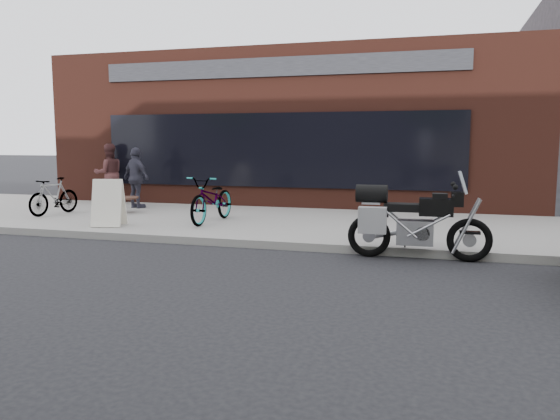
{
  "coord_description": "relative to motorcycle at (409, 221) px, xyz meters",
  "views": [
    {
      "loc": [
        2.27,
        -5.23,
        1.93
      ],
      "look_at": [
        -0.12,
        3.04,
        0.85
      ],
      "focal_mm": 35.0,
      "sensor_mm": 36.0,
      "label": 1
    }
  ],
  "objects": [
    {
      "name": "storefront",
      "position": [
        -3.85,
        10.11,
        1.62
      ],
      "size": [
        14.0,
        10.07,
        4.5
      ],
      "color": "#52241A",
      "rests_on": "ground"
    },
    {
      "name": "bicycle_front",
      "position": [
        -4.35,
        2.02,
        0.03
      ],
      "size": [
        0.77,
        1.99,
        1.03
      ],
      "primitive_type": "imported",
      "rotation": [
        0.0,
        0.0,
        -0.05
      ],
      "color": "gray",
      "rests_on": "near_sidewalk"
    },
    {
      "name": "bicycle_rear",
      "position": [
        -8.58,
        2.11,
        -0.03
      ],
      "size": [
        0.66,
        1.55,
        0.9
      ],
      "primitive_type": "imported",
      "rotation": [
        0.0,
        0.0,
        -0.16
      ],
      "color": "gray",
      "rests_on": "near_sidewalk"
    },
    {
      "name": "ground",
      "position": [
        -1.85,
        -3.87,
        -0.63
      ],
      "size": [
        120.0,
        120.0,
        0.0
      ],
      "primitive_type": "plane",
      "color": "black",
      "rests_on": "ground"
    },
    {
      "name": "sandwich_sign",
      "position": [
        -6.26,
        0.93,
        0.01
      ],
      "size": [
        0.75,
        0.71,
        0.99
      ],
      "rotation": [
        0.0,
        0.0,
        0.26
      ],
      "color": "white",
      "rests_on": "near_sidewalk"
    },
    {
      "name": "motorcycle",
      "position": [
        0.0,
        0.0,
        0.0
      ],
      "size": [
        2.32,
        0.78,
        1.47
      ],
      "rotation": [
        0.0,
        0.0,
        0.02
      ],
      "color": "black",
      "rests_on": "ground"
    },
    {
      "name": "cafe_patron_left",
      "position": [
        -8.75,
        4.73,
        0.38
      ],
      "size": [
        1.06,
        1.05,
        1.72
      ],
      "primitive_type": "imported",
      "rotation": [
        0.0,
        0.0,
        3.9
      ],
      "color": "#512B2B",
      "rests_on": "near_sidewalk"
    },
    {
      "name": "near_sidewalk",
      "position": [
        -1.85,
        3.13,
        -0.56
      ],
      "size": [
        44.0,
        6.0,
        0.15
      ],
      "primitive_type": "cube",
      "color": "gray",
      "rests_on": "ground"
    },
    {
      "name": "cafe_table",
      "position": [
        -7.12,
        2.91,
        -0.12
      ],
      "size": [
        0.69,
        0.69,
        0.4
      ],
      "color": "black",
      "rests_on": "near_sidewalk"
    },
    {
      "name": "cafe_patron_right",
      "position": [
        -7.35,
        3.88,
        0.33
      ],
      "size": [
        1.04,
        0.72,
        1.63
      ],
      "primitive_type": "imported",
      "rotation": [
        0.0,
        0.0,
        2.76
      ],
      "color": "#3A3949",
      "rests_on": "near_sidewalk"
    }
  ]
}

